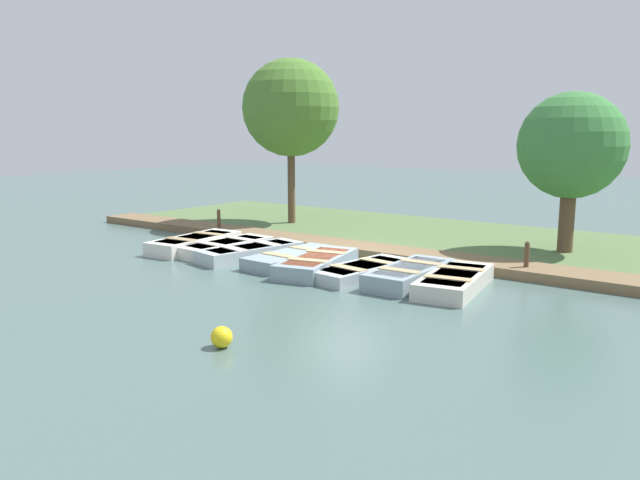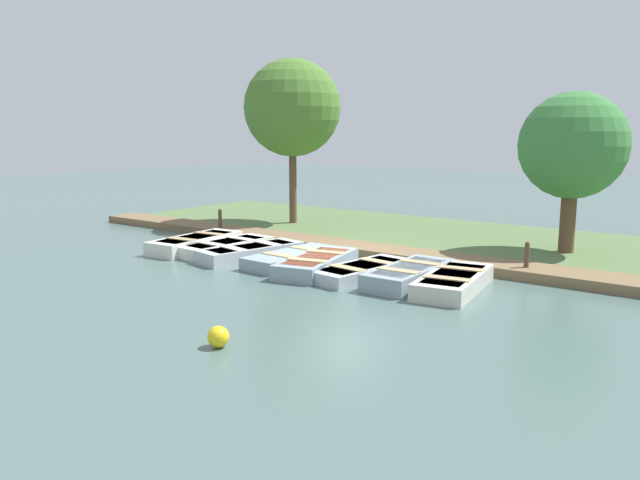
{
  "view_description": "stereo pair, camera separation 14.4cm",
  "coord_description": "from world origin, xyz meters",
  "views": [
    {
      "loc": [
        13.9,
        9.5,
        3.63
      ],
      "look_at": [
        0.26,
        -0.5,
        0.65
      ],
      "focal_mm": 35.0,
      "sensor_mm": 36.0,
      "label": 1
    },
    {
      "loc": [
        13.81,
        9.62,
        3.63
      ],
      "look_at": [
        0.26,
        -0.5,
        0.65
      ],
      "focal_mm": 35.0,
      "sensor_mm": 36.0,
      "label": 2
    }
  ],
  "objects": [
    {
      "name": "shore_bank",
      "position": [
        -5.0,
        0.0,
        0.07
      ],
      "size": [
        8.0,
        24.0,
        0.15
      ],
      "color": "#567042",
      "rests_on": "ground_plane"
    },
    {
      "name": "rowboat_3",
      "position": [
        0.83,
        -1.01,
        0.18
      ],
      "size": [
        3.03,
        1.25,
        0.37
      ],
      "rotation": [
        0.0,
        0.0,
        -0.04
      ],
      "color": "#8C9EA8",
      "rests_on": "ground_plane"
    },
    {
      "name": "rowboat_0",
      "position": [
        0.98,
        -4.74,
        0.22
      ],
      "size": [
        3.25,
        1.42,
        0.44
      ],
      "rotation": [
        0.0,
        0.0,
        0.09
      ],
      "color": "silver",
      "rests_on": "ground_plane"
    },
    {
      "name": "rowboat_5",
      "position": [
        0.94,
        1.34,
        0.16
      ],
      "size": [
        3.08,
        1.5,
        0.33
      ],
      "rotation": [
        0.0,
        0.0,
        -0.13
      ],
      "color": "#B2BCC1",
      "rests_on": "ground_plane"
    },
    {
      "name": "rowboat_6",
      "position": [
        0.83,
        2.61,
        0.22
      ],
      "size": [
        2.94,
        1.19,
        0.44
      ],
      "rotation": [
        0.0,
        0.0,
        0.03
      ],
      "color": "#8C9EA8",
      "rests_on": "ground_plane"
    },
    {
      "name": "rowboat_2",
      "position": [
        0.96,
        -2.45,
        0.2
      ],
      "size": [
        3.29,
        1.63,
        0.39
      ],
      "rotation": [
        0.0,
        0.0,
        -0.2
      ],
      "color": "#B2BCC1",
      "rests_on": "ground_plane"
    },
    {
      "name": "buoy",
      "position": [
        6.75,
        2.2,
        0.19
      ],
      "size": [
        0.37,
        0.37,
        0.37
      ],
      "color": "yellow",
      "rests_on": "ground_plane"
    },
    {
      "name": "rowboat_1",
      "position": [
        0.75,
        -3.68,
        0.18
      ],
      "size": [
        3.14,
        1.29,
        0.37
      ],
      "rotation": [
        0.0,
        0.0,
        -0.06
      ],
      "color": "silver",
      "rests_on": "ground_plane"
    },
    {
      "name": "mooring_post_near",
      "position": [
        -1.48,
        -6.18,
        0.46
      ],
      "size": [
        0.12,
        0.12,
        0.91
      ],
      "color": "brown",
      "rests_on": "ground_plane"
    },
    {
      "name": "ground_plane",
      "position": [
        0.0,
        0.0,
        0.0
      ],
      "size": [
        80.0,
        80.0,
        0.0
      ],
      "primitive_type": "plane",
      "color": "#4C6660"
    },
    {
      "name": "rowboat_4",
      "position": [
        1.1,
        0.03,
        0.21
      ],
      "size": [
        3.25,
        1.79,
        0.42
      ],
      "rotation": [
        0.0,
        0.0,
        0.22
      ],
      "color": "#8C9EA8",
      "rests_on": "ground_plane"
    },
    {
      "name": "park_tree_far_left",
      "position": [
        -4.49,
        -5.32,
        4.44
      ],
      "size": [
        3.6,
        3.6,
        6.26
      ],
      "color": "brown",
      "rests_on": "ground_plane"
    },
    {
      "name": "park_tree_left",
      "position": [
        -4.7,
        4.71,
        3.18
      ],
      "size": [
        3.02,
        3.02,
        4.72
      ],
      "color": "brown",
      "rests_on": "ground_plane"
    },
    {
      "name": "dock_walkway",
      "position": [
        -1.59,
        0.0,
        0.13
      ],
      "size": [
        1.29,
        23.95,
        0.25
      ],
      "color": "brown",
      "rests_on": "ground_plane"
    },
    {
      "name": "rowboat_7",
      "position": [
        0.78,
        3.74,
        0.2
      ],
      "size": [
        3.12,
        1.61,
        0.41
      ],
      "rotation": [
        0.0,
        0.0,
        0.16
      ],
      "color": "beige",
      "rests_on": "ground_plane"
    },
    {
      "name": "mooring_post_far",
      "position": [
        -1.48,
        4.64,
        0.46
      ],
      "size": [
        0.12,
        0.12,
        0.91
      ],
      "color": "brown",
      "rests_on": "ground_plane"
    }
  ]
}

